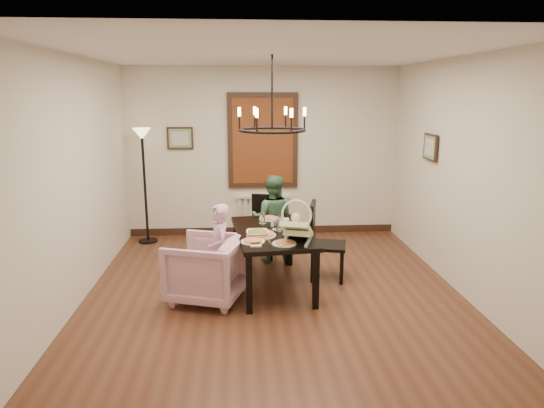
{
  "coord_description": "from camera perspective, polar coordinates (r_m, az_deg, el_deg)",
  "views": [
    {
      "loc": [
        -0.4,
        -5.54,
        2.38
      ],
      "look_at": [
        -0.0,
        0.2,
        1.05
      ],
      "focal_mm": 32.0,
      "sensor_mm": 36.0,
      "label": 1
    }
  ],
  "objects": [
    {
      "name": "picture_back",
      "position": [
        8.1,
        -10.75,
        7.62
      ],
      "size": [
        0.42,
        0.03,
        0.36
      ],
      "primitive_type": "cube",
      "color": "black",
      "rests_on": "room_shell"
    },
    {
      "name": "seated_man",
      "position": [
        6.91,
        0.06,
        -2.6
      ],
      "size": [
        0.57,
        0.48,
        1.04
      ],
      "primitive_type": "imported",
      "rotation": [
        0.0,
        0.0,
        2.96
      ],
      "color": "#406C48",
      "rests_on": "room_shell"
    },
    {
      "name": "room_shell",
      "position": [
        6.0,
        -0.07,
        3.62
      ],
      "size": [
        4.51,
        5.0,
        2.81
      ],
      "color": "#56311D",
      "rests_on": "ground"
    },
    {
      "name": "pizza_platter",
      "position": [
        5.72,
        -1.29,
        -3.61
      ],
      "size": [
        0.35,
        0.35,
        0.04
      ],
      "primitive_type": "cylinder",
      "color": "tan",
      "rests_on": "dining_table"
    },
    {
      "name": "picture_right",
      "position": [
        6.99,
        18.13,
        6.38
      ],
      "size": [
        0.03,
        0.42,
        0.36
      ],
      "primitive_type": "cube",
      "rotation": [
        0.0,
        0.0,
        1.57
      ],
      "color": "black",
      "rests_on": "room_shell"
    },
    {
      "name": "chair_right",
      "position": [
        6.3,
        6.62,
        -4.34
      ],
      "size": [
        0.54,
        0.54,
        1.02
      ],
      "primitive_type": null,
      "rotation": [
        0.0,
        0.0,
        1.34
      ],
      "color": "black",
      "rests_on": "room_shell"
    },
    {
      "name": "baby_bouncer",
      "position": [
        5.48,
        2.95,
        -2.8
      ],
      "size": [
        0.5,
        0.59,
        0.33
      ],
      "primitive_type": null,
      "rotation": [
        0.0,
        0.0,
        -0.29
      ],
      "color": "#D6F0A6",
      "rests_on": "dining_table"
    },
    {
      "name": "radiator",
      "position": [
        8.28,
        -1.05,
        -1.17
      ],
      "size": [
        0.92,
        0.12,
        0.62
      ],
      "primitive_type": null,
      "color": "silver",
      "rests_on": "room_shell"
    },
    {
      "name": "salad_bowl",
      "position": [
        5.71,
        -1.72,
        -3.44
      ],
      "size": [
        0.32,
        0.32,
        0.08
      ],
      "primitive_type": "imported",
      "color": "white",
      "rests_on": "dining_table"
    },
    {
      "name": "chair_far",
      "position": [
        7.11,
        -1.12,
        -2.69
      ],
      "size": [
        0.49,
        0.49,
        0.91
      ],
      "primitive_type": null,
      "rotation": [
        0.0,
        0.0,
        -0.27
      ],
      "color": "black",
      "rests_on": "room_shell"
    },
    {
      "name": "floor_lamp",
      "position": [
        7.98,
        -14.72,
        1.89
      ],
      "size": [
        0.3,
        0.3,
        1.8
      ],
      "primitive_type": null,
      "color": "black",
      "rests_on": "room_shell"
    },
    {
      "name": "drinking_glass",
      "position": [
        5.9,
        0.8,
        -2.6
      ],
      "size": [
        0.07,
        0.07,
        0.13
      ],
      "primitive_type": "cylinder",
      "color": "silver",
      "rests_on": "dining_table"
    },
    {
      "name": "elderly_woman",
      "position": [
        5.77,
        -6.19,
        -6.44
      ],
      "size": [
        0.3,
        0.38,
        0.93
      ],
      "primitive_type": "imported",
      "rotation": [
        0.0,
        0.0,
        -1.34
      ],
      "color": "#DD9CC4",
      "rests_on": "room_shell"
    },
    {
      "name": "chandelier",
      "position": [
        5.72,
        0.01,
        8.7
      ],
      "size": [
        0.8,
        0.8,
        0.04
      ],
      "primitive_type": "torus",
      "color": "black",
      "rests_on": "room_shell"
    },
    {
      "name": "window_blinds",
      "position": [
        8.05,
        -1.08,
        7.45
      ],
      "size": [
        1.0,
        0.03,
        1.4
      ],
      "primitive_type": "cube",
      "color": "brown",
      "rests_on": "room_shell"
    },
    {
      "name": "armchair",
      "position": [
        5.73,
        -7.74,
        -7.59
      ],
      "size": [
        1.03,
        1.02,
        0.75
      ],
      "primitive_type": "imported",
      "rotation": [
        0.0,
        0.0,
        -1.88
      ],
      "color": "#DBA7BF",
      "rests_on": "room_shell"
    },
    {
      "name": "dining_table",
      "position": [
        5.96,
        0.01,
        -3.95
      ],
      "size": [
        1.02,
        1.62,
        0.72
      ],
      "rotation": [
        0.0,
        0.0,
        0.1
      ],
      "color": "black",
      "rests_on": "room_shell"
    }
  ]
}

